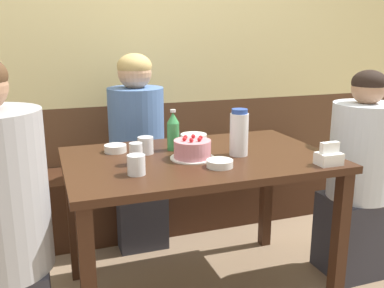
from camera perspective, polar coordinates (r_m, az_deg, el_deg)
back_wall at (r=3.00m, az=-6.30°, el=13.10°), size 4.80×0.04×2.50m
bench_seat at (r=2.99m, az=-4.77°, el=-7.05°), size 2.55×0.38×0.45m
dining_table at (r=2.10m, az=0.90°, el=-4.23°), size 1.27×0.81×0.74m
birthday_cake at (r=2.02m, az=0.05°, el=-0.73°), size 0.21×0.21×0.11m
water_pitcher at (r=2.08m, az=6.29°, el=1.49°), size 0.09×0.09×0.23m
soju_bottle at (r=2.16m, az=-2.53°, el=1.75°), size 0.06×0.06×0.21m
napkin_holder at (r=2.02m, az=17.79°, el=-1.60°), size 0.11×0.08×0.11m
bowl_soup_white at (r=1.90m, az=3.72°, el=-2.61°), size 0.12×0.12×0.03m
bowl_rice_small at (r=2.17m, az=-10.18°, el=-0.58°), size 0.11×0.11×0.04m
bowl_side_dish at (r=2.34m, az=0.22°, el=0.82°), size 0.14×0.14×0.04m
glass_water_tall at (r=1.94m, az=-7.48°, el=-1.29°), size 0.06×0.06×0.10m
glass_tumbler_short at (r=2.12m, az=-6.21°, el=-0.18°), size 0.08×0.08×0.08m
glass_shot_small at (r=1.81m, az=-7.44°, el=-2.77°), size 0.08×0.08×0.09m
person_pale_blue_shirt at (r=2.50m, az=21.38°, el=-4.57°), size 0.34×0.34×1.14m
person_grey_tee at (r=2.68m, az=-7.30°, el=-1.40°), size 0.34×0.34×1.21m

